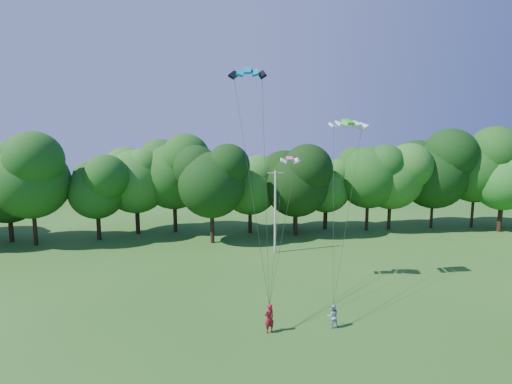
{
  "coord_description": "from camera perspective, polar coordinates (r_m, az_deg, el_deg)",
  "views": [
    {
      "loc": [
        -1.89,
        -12.39,
        12.35
      ],
      "look_at": [
        0.57,
        13.0,
        8.76
      ],
      "focal_mm": 28.0,
      "sensor_mm": 36.0,
      "label": 1
    }
  ],
  "objects": [
    {
      "name": "utility_pole",
      "position": [
        42.13,
        2.75,
        -2.74
      ],
      "size": [
        1.75,
        0.22,
        8.77
      ],
      "rotation": [
        0.0,
        0.0,
        0.03
      ],
      "color": "beige",
      "rests_on": "ground"
    },
    {
      "name": "kite_flyer_left",
      "position": [
        26.4,
        1.9,
        -17.56
      ],
      "size": [
        0.83,
        0.72,
        1.9
      ],
      "primitive_type": "imported",
      "rotation": [
        0.0,
        0.0,
        3.62
      ],
      "color": "maroon",
      "rests_on": "ground"
    },
    {
      "name": "kite_flyer_right",
      "position": [
        27.53,
        10.92,
        -16.98
      ],
      "size": [
        0.77,
        0.6,
        1.56
      ],
      "primitive_type": "imported",
      "rotation": [
        0.0,
        0.0,
        3.12
      ],
      "color": "#96A4D0",
      "rests_on": "ground"
    },
    {
      "name": "kite_teal",
      "position": [
        30.64,
        -1.16,
        16.97
      ],
      "size": [
        2.76,
        1.55,
        0.69
      ],
      "rotation": [
        0.0,
        0.0,
        -0.17
      ],
      "color": "#0582A7",
      "rests_on": "ground"
    },
    {
      "name": "kite_green",
      "position": [
        32.76,
        13.01,
        9.74
      ],
      "size": [
        3.06,
        1.58,
        0.52
      ],
      "rotation": [
        0.0,
        0.0,
        0.08
      ],
      "color": "#30E322",
      "rests_on": "ground"
    },
    {
      "name": "kite_pink",
      "position": [
        32.09,
        4.84,
        4.79
      ],
      "size": [
        1.54,
        0.76,
        0.31
      ],
      "rotation": [
        0.0,
        0.0,
        0.01
      ],
      "color": "#FF46AF",
      "rests_on": "ground"
    },
    {
      "name": "tree_back_center",
      "position": [
        49.23,
        5.79,
        2.83
      ],
      "size": [
        8.73,
        8.73,
        12.7
      ],
      "color": "black",
      "rests_on": "ground"
    },
    {
      "name": "tree_back_east",
      "position": [
        60.09,
        31.85,
        1.76
      ],
      "size": [
        7.77,
        7.77,
        11.3
      ],
      "color": "#372616",
      "rests_on": "ground"
    }
  ]
}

